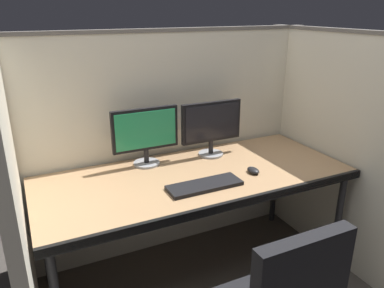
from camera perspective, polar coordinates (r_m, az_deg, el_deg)
The scene contains 8 objects.
cubicle_partition_rear at distance 2.65m, azimuth -3.71°, elevation -0.02°, with size 2.21×0.06×1.57m.
cubicle_partition_left at distance 1.99m, azimuth -25.08°, elevation -9.17°, with size 0.06×1.41×1.57m.
cubicle_partition_right at distance 2.76m, azimuth 20.39°, elevation -0.44°, with size 0.06×1.41×1.57m.
desk at distance 2.30m, azimuth 0.68°, elevation -5.85°, with size 1.90×0.80×0.74m.
monitor_left at distance 2.37m, azimuth -7.10°, elevation 1.72°, with size 0.43×0.17×0.37m.
monitor_right at distance 2.52m, azimuth 2.97°, elevation 2.91°, with size 0.43×0.17×0.37m.
keyboard_main at distance 2.13m, azimuth 1.93°, elevation -6.30°, with size 0.43×0.15×0.02m, color black.
computer_mouse at distance 2.33m, azimuth 9.29°, elevation -3.98°, with size 0.06×0.10×0.04m.
Camera 1 is at (-0.92, -1.57, 1.70)m, focal length 35.07 mm.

